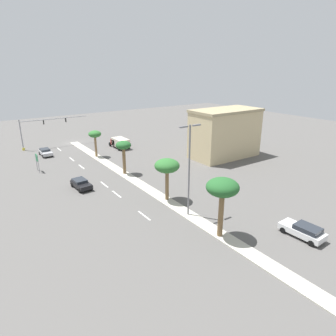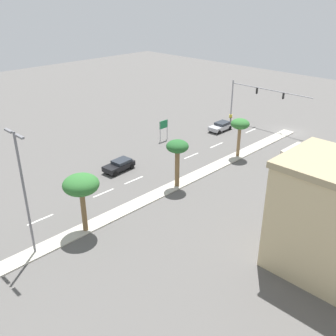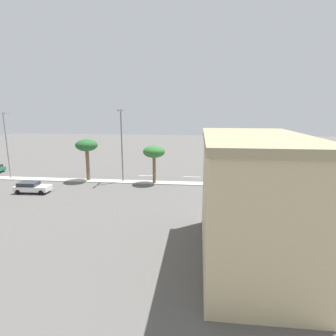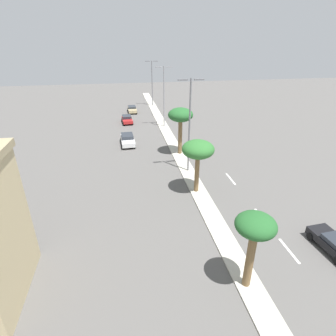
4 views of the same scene
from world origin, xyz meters
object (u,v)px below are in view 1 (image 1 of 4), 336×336
(palm_tree_right, at_px, (123,147))
(palm_tree_trailing, at_px, (222,189))
(directional_road_sign, at_px, (37,159))
(sedan_black_front, at_px, (81,184))
(traffic_signal_gantry, at_px, (38,129))
(box_truck, at_px, (120,142))
(palm_tree_leading, at_px, (95,135))
(sedan_white_right, at_px, (303,230))
(street_lamp_right, at_px, (189,165))
(sedan_silver_left, at_px, (46,152))
(commercial_building, at_px, (225,133))
(palm_tree_outboard, at_px, (167,167))

(palm_tree_right, distance_m, palm_tree_trailing, 23.21)
(directional_road_sign, relative_size, sedan_black_front, 0.74)
(traffic_signal_gantry, distance_m, box_truck, 17.78)
(palm_tree_leading, distance_m, sedan_black_front, 16.57)
(palm_tree_leading, xyz_separation_m, box_truck, (-6.88, -3.62, -3.18))
(sedan_black_front, distance_m, sedan_white_right, 30.22)
(street_lamp_right, relative_size, sedan_silver_left, 2.67)
(palm_tree_trailing, bearing_deg, sedan_black_front, -70.21)
(directional_road_sign, distance_m, palm_tree_right, 15.20)
(traffic_signal_gantry, xyz_separation_m, sedan_white_right, (-14.44, 53.92, -3.40))
(street_lamp_right, distance_m, sedan_silver_left, 37.69)
(sedan_black_front, bearing_deg, street_lamp_right, 116.68)
(sedan_silver_left, distance_m, sedan_black_front, 20.79)
(palm_tree_right, bearing_deg, palm_tree_leading, -89.24)
(palm_tree_leading, height_order, street_lamp_right, street_lamp_right)
(commercial_building, bearing_deg, sedan_black_front, -0.14)
(street_lamp_right, bearing_deg, commercial_building, -143.80)
(sedan_black_front, height_order, sedan_white_right, sedan_white_right)
(palm_tree_leading, bearing_deg, palm_tree_right, 90.76)
(commercial_building, distance_m, sedan_black_front, 29.33)
(palm_tree_right, relative_size, sedan_silver_left, 1.35)
(commercial_building, bearing_deg, sedan_white_right, 61.51)
(street_lamp_right, bearing_deg, sedan_black_front, -63.32)
(palm_tree_right, xyz_separation_m, palm_tree_outboard, (-0.04, 12.54, 0.13))
(commercial_building, relative_size, sedan_black_front, 3.28)
(street_lamp_right, relative_size, sedan_black_front, 2.64)
(palm_tree_trailing, xyz_separation_m, box_truck, (-7.18, -38.94, -4.21))
(palm_tree_right, xyz_separation_m, sedan_black_front, (8.11, 1.93, -3.93))
(palm_tree_right, xyz_separation_m, box_truck, (-6.72, -15.74, -3.41))
(palm_tree_leading, bearing_deg, palm_tree_outboard, 90.47)
(traffic_signal_gantry, xyz_separation_m, commercial_building, (-28.70, 27.64, 0.53))
(commercial_building, xyz_separation_m, palm_tree_outboard, (20.91, 10.54, 0.06))
(directional_road_sign, bearing_deg, sedan_silver_left, -109.95)
(commercial_building, distance_m, sedan_silver_left, 36.11)
(palm_tree_trailing, bearing_deg, box_truck, -100.45)
(sedan_black_front, bearing_deg, palm_tree_right, -166.62)
(traffic_signal_gantry, relative_size, sedan_white_right, 3.16)
(palm_tree_leading, relative_size, sedan_white_right, 1.12)
(palm_tree_leading, relative_size, box_truck, 0.91)
(palm_tree_right, relative_size, palm_tree_trailing, 0.86)
(sedan_white_right, height_order, box_truck, box_truck)
(traffic_signal_gantry, distance_m, commercial_building, 39.85)
(directional_road_sign, height_order, palm_tree_right, palm_tree_right)
(street_lamp_right, bearing_deg, palm_tree_right, -90.88)
(commercial_building, bearing_deg, palm_tree_leading, -33.79)
(palm_tree_leading, distance_m, palm_tree_outboard, 24.67)
(box_truck, bearing_deg, sedan_black_front, 49.99)
(palm_tree_outboard, height_order, sedan_black_front, palm_tree_outboard)
(palm_tree_outboard, relative_size, sedan_black_front, 1.37)
(palm_tree_outboard, relative_size, sedan_silver_left, 1.38)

